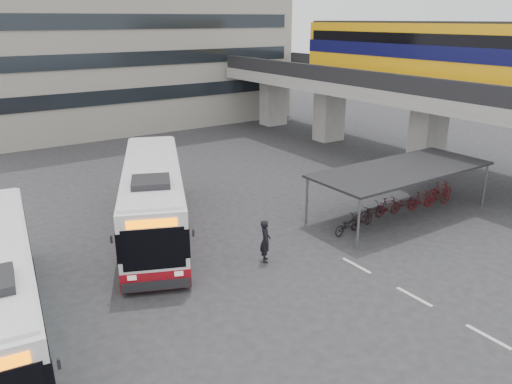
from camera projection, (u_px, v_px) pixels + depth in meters
ground at (311, 282)px, 19.66m from camera, size 120.00×120.00×0.00m
viaduct at (404, 73)px, 34.85m from camera, size 8.00×32.00×9.68m
bike_shelter at (399, 191)px, 26.05m from camera, size 10.00×4.00×2.54m
road_markings at (414, 297)px, 18.63m from camera, size 0.15×7.60×0.01m
bus_main at (154, 198)px, 23.87m from camera, size 7.21×12.31×3.62m
pedestrian at (265, 241)px, 21.09m from camera, size 0.75×0.82×1.87m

